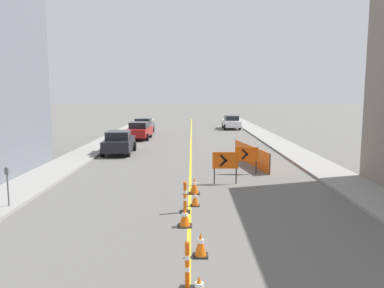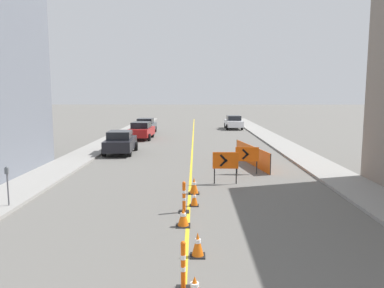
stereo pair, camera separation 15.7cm
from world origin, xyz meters
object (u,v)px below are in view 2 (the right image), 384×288
object	(u,v)px
arrow_barricade_secondary	(247,155)
parked_car_curb_near	(120,142)
delineator_post_rear	(184,199)
parked_car_opposite_side	(233,122)
arrow_barricade_primary	(225,162)
traffic_cone_second	(195,288)
traffic_cone_fourth	(183,217)
parked_car_curb_mid	(141,130)
delineator_post_front	(183,269)
traffic_cone_third	(198,244)
parking_meter_near_curb	(7,178)
traffic_cone_fifth	(194,198)
parked_car_curb_far	(146,126)
traffic_cone_farthest	(194,186)

from	to	relation	value
arrow_barricade_secondary	parked_car_curb_near	distance (m)	10.28
delineator_post_rear	parked_car_opposite_side	size ratio (longest dim) A/B	0.25
arrow_barricade_primary	parked_car_opposite_side	xyz separation A→B (m)	(3.13, 27.41, -0.24)
traffic_cone_second	parked_car_curb_near	bearing A→B (deg)	105.60
traffic_cone_fourth	parked_car_curb_mid	xyz separation A→B (m)	(-4.58, 22.79, 0.51)
arrow_barricade_primary	parked_car_curb_mid	world-z (taller)	parked_car_curb_mid
parked_car_curb_mid	delineator_post_front	bearing A→B (deg)	-76.92
arrow_barricade_primary	parked_car_curb_mid	xyz separation A→B (m)	(-6.33, 17.19, -0.24)
traffic_cone_third	arrow_barricade_secondary	world-z (taller)	arrow_barricade_secondary
arrow_barricade_primary	arrow_barricade_secondary	bearing A→B (deg)	60.01
traffic_cone_third	parked_car_curb_mid	bearing A→B (deg)	101.36
delineator_post_rear	parked_car_curb_near	xyz separation A→B (m)	(-4.81, 13.01, 0.33)
parked_car_opposite_side	parking_meter_near_curb	world-z (taller)	parked_car_opposite_side
traffic_cone_fifth	parked_car_curb_far	world-z (taller)	parked_car_curb_far
traffic_cone_third	parking_meter_near_curb	world-z (taller)	parking_meter_near_curb
delineator_post_rear	parking_meter_near_curb	world-z (taller)	parking_meter_near_curb
traffic_cone_fourth	delineator_post_rear	size ratio (longest dim) A/B	0.54
traffic_cone_third	parked_car_opposite_side	world-z (taller)	parked_car_opposite_side
traffic_cone_fifth	parking_meter_near_curb	size ratio (longest dim) A/B	0.40
traffic_cone_fourth	parked_car_curb_near	bearing A→B (deg)	108.54
parked_car_opposite_side	parked_car_curb_mid	bearing A→B (deg)	-134.63
traffic_cone_fifth	parked_car_curb_near	distance (m)	13.31
parking_meter_near_curb	traffic_cone_second	bearing A→B (deg)	-41.59
delineator_post_rear	parked_car_curb_near	distance (m)	13.87
traffic_cone_fifth	traffic_cone_fourth	bearing A→B (deg)	-98.93
arrow_barricade_primary	parked_car_curb_mid	size ratio (longest dim) A/B	0.34
delineator_post_rear	parked_car_curb_near	world-z (taller)	parked_car_curb_near
traffic_cone_fifth	parked_car_curb_far	bearing A→B (deg)	101.39
parked_car_curb_mid	parking_meter_near_curb	bearing A→B (deg)	-91.73
traffic_cone_fifth	arrow_barricade_secondary	xyz separation A→B (m)	(2.70, 5.65, 0.70)
traffic_cone_farthest	arrow_barricade_primary	bearing A→B (deg)	50.50
parked_car_opposite_side	delineator_post_rear	bearing A→B (deg)	-100.65
traffic_cone_farthest	arrow_barricade_secondary	distance (m)	4.82
traffic_cone_second	traffic_cone_farthest	distance (m)	8.08
traffic_cone_fourth	parked_car_opposite_side	world-z (taller)	parked_car_opposite_side
traffic_cone_farthest	parked_car_opposite_side	world-z (taller)	parked_car_opposite_side
delineator_post_front	arrow_barricade_primary	distance (m)	9.60
traffic_cone_second	traffic_cone_fourth	distance (m)	4.23
traffic_cone_third	delineator_post_rear	size ratio (longest dim) A/B	0.58
parked_car_curb_far	traffic_cone_farthest	bearing A→B (deg)	-76.77
parked_car_curb_near	parking_meter_near_curb	distance (m)	12.76
traffic_cone_second	parking_meter_near_curb	distance (m)	9.02
traffic_cone_fourth	traffic_cone_fifth	world-z (taller)	traffic_cone_fourth
arrow_barricade_secondary	parked_car_curb_mid	size ratio (longest dim) A/B	0.32
traffic_cone_farthest	parking_meter_near_curb	size ratio (longest dim) A/B	0.48
traffic_cone_third	arrow_barricade_secondary	xyz separation A→B (m)	(2.60, 9.99, 0.67)
delineator_post_front	parking_meter_near_curb	size ratio (longest dim) A/B	0.76
arrow_barricade_primary	parked_car_curb_near	distance (m)	11.00
delineator_post_rear	arrow_barricade_primary	world-z (taller)	arrow_barricade_primary
arrow_barricade_primary	parked_car_curb_far	xyz separation A→B (m)	(-6.63, 22.41, -0.24)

